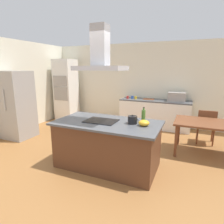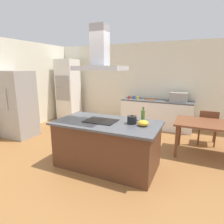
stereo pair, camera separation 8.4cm
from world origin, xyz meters
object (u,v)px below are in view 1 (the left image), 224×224
Objects in this scene: cutting_board at (149,99)px; dining_table at (208,126)px; coffee_mug_yellow at (136,98)px; countertop_microwave at (177,97)px; refrigerator at (16,105)px; range_hood at (100,56)px; wall_oven_stack at (66,90)px; chair_facing_back_wall at (206,125)px; coffee_mug_blue at (132,97)px; tea_kettle at (133,120)px; coffee_mug_red at (128,97)px; cooktop at (101,121)px; olive_oil_bottle at (143,116)px; mixing_bowl at (144,123)px.

cutting_board is 0.24× the size of dining_table.
dining_table is at bearing -36.05° from coffee_mug_yellow.
refrigerator reaches higher than countertop_microwave.
range_hood is at bearing -86.93° from coffee_mug_yellow.
coffee_mug_yellow is 0.04× the size of wall_oven_stack.
dining_table is (4.79, 0.81, -0.24)m from refrigerator.
dining_table is 1.57× the size of chair_facing_back_wall.
coffee_mug_blue is at bearing 144.91° from dining_table.
coffee_mug_red is at bearing 110.55° from tea_kettle.
tea_kettle is 0.25× the size of chair_facing_back_wall.
countertop_microwave is at bearing 68.71° from cooktop.
tea_kettle reaches higher than dining_table.
cooktop is 1.76× the size of cutting_board.
tea_kettle reaches higher than coffee_mug_yellow.
cutting_board is 0.15× the size of wall_oven_stack.
cutting_board is 1.97m from chair_facing_back_wall.
olive_oil_bottle is 2.73m from cutting_board.
countertop_microwave is at bearing 30.87° from refrigerator.
tea_kettle reaches higher than coffee_mug_red.
mixing_bowl is 0.21× the size of range_hood.
wall_oven_stack reaches higher than tea_kettle.
dining_table is (1.68, -1.62, -0.24)m from cutting_board.
refrigerator reaches higher than chair_facing_back_wall.
coffee_mug_blue is at bearing 158.03° from chair_facing_back_wall.
coffee_mug_blue is (-0.88, 2.80, -0.03)m from tea_kettle.
countertop_microwave reaches higher than coffee_mug_yellow.
tea_kettle is 1.85m from dining_table.
coffee_mug_red is 0.69m from cutting_board.
cutting_board is at bearing 101.05° from mixing_bowl.
refrigerator is 5.03m from chair_facing_back_wall.
coffee_mug_yellow is at bearing 93.07° from range_hood.
range_hood reaches higher than chair_facing_back_wall.
countertop_microwave is at bearing 68.71° from range_hood.
countertop_microwave is at bearing 0.16° from coffee_mug_blue.
coffee_mug_yellow is 2.63m from wall_oven_stack.
wall_oven_stack reaches higher than countertop_microwave.
mixing_bowl is 0.11× the size of refrigerator.
cutting_board is at bearing 10.49° from coffee_mug_red.
mixing_bowl is at bearing -68.70° from coffee_mug_blue.
chair_facing_back_wall is (2.22, -0.90, -0.44)m from coffee_mug_blue.
chair_facing_back_wall is at bearing 54.80° from tea_kettle.
refrigerator is (-3.97, -2.38, -0.13)m from countertop_microwave.
countertop_microwave is 5.56× the size of coffee_mug_yellow.
chair_facing_back_wall is at bearing 45.57° from cooktop.
wall_oven_stack is at bearing 145.81° from olive_oil_bottle.
wall_oven_stack is (-3.37, 2.57, 0.13)m from tea_kettle.
mixing_bowl is 0.09× the size of wall_oven_stack.
tea_kettle is at bearing -69.45° from coffee_mug_red.
olive_oil_bottle is 0.21× the size of dining_table.
cooktop is 2.69× the size of tea_kettle.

